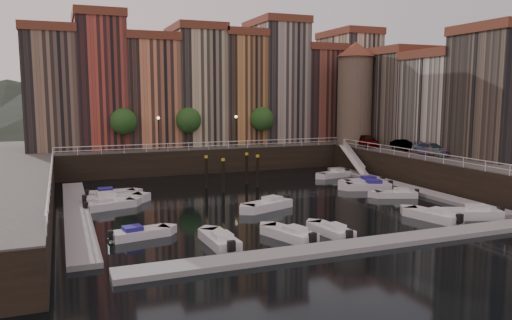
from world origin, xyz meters
name	(u,v)px	position (x,y,z in m)	size (l,w,h in m)	color
ground	(256,198)	(0.00, 0.00, 0.00)	(200.00, 200.00, 0.00)	black
quay_far	(190,153)	(0.00, 26.00, 1.50)	(80.00, 20.00, 3.00)	black
quay_right	(495,169)	(28.00, -2.00, 1.50)	(20.00, 36.00, 3.00)	black
dock_left	(77,213)	(-16.20, -1.00, 0.17)	(2.00, 28.00, 0.35)	gray
dock_right	(402,187)	(16.20, -1.00, 0.17)	(2.00, 28.00, 0.35)	gray
dock_near	(353,246)	(0.00, -17.00, 0.17)	(30.00, 2.00, 0.35)	gray
mountains	(127,101)	(1.72, 110.00, 7.92)	(145.00, 100.00, 18.00)	#2D382D
far_terrace	(216,86)	(3.31, 23.50, 10.95)	(48.70, 10.30, 17.50)	#806551
right_terrace	(450,97)	(26.50, 3.80, 9.56)	(9.30, 24.30, 14.00)	#6C6051
corner_tower	(355,92)	(20.00, 14.50, 10.19)	(5.20, 5.20, 13.80)	#6B5B4C
promenade_trees	(194,120)	(-1.33, 18.20, 6.58)	(21.20, 3.20, 5.20)	black
street_lamps	(198,126)	(-1.00, 17.20, 5.90)	(10.36, 0.36, 4.18)	black
railings	(239,153)	(0.00, 4.88, 3.79)	(36.08, 34.04, 0.52)	white
gangway	(353,158)	(17.10, 10.00, 1.92)	(2.78, 8.32, 3.73)	white
mooring_pilings	(234,173)	(-0.29, 5.65, 1.65)	(5.63, 4.03, 3.78)	black
boat_left_1	(139,233)	(-12.43, -9.55, 0.32)	(4.26, 2.17, 0.96)	silver
boat_left_2	(109,205)	(-13.48, 0.42, 0.34)	(4.51, 2.62, 1.01)	silver
boat_left_3	(113,199)	(-13.03, 2.39, 0.40)	(5.22, 2.15, 1.19)	silver
boat_left_4	(111,194)	(-12.92, 5.35, 0.35)	(4.53, 1.71, 1.04)	silver
boat_right_0	(471,213)	(13.11, -13.68, 0.39)	(5.16, 3.37, 1.16)	silver
boat_right_1	(397,194)	(12.76, -4.65, 0.32)	(4.20, 2.84, 0.95)	silver
boat_right_2	(369,186)	(12.53, -0.34, 0.38)	(4.96, 3.14, 1.12)	silver
boat_right_3	(364,182)	(13.48, 1.92, 0.35)	(4.68, 2.24, 1.05)	silver
boat_right_4	(334,174)	(13.23, 7.88, 0.34)	(4.54, 2.46, 1.02)	silver
boat_near_0	(220,240)	(-7.73, -13.18, 0.34)	(1.82, 4.49, 1.02)	silver
boat_near_1	(290,234)	(-2.83, -13.57, 0.34)	(2.95, 4.53, 1.02)	silver
boat_near_2	(331,230)	(0.33, -13.72, 0.32)	(2.04, 4.17, 0.94)	silver
boat_near_3	(434,215)	(9.92, -13.04, 0.37)	(2.80, 4.85, 1.09)	silver
car_a	(367,141)	(20.02, 11.22, 3.78)	(1.84, 4.57, 1.56)	gray
car_b	(404,146)	(21.59, 5.76, 3.65)	(1.37, 3.93, 1.30)	gray
car_c	(431,150)	(21.31, 0.71, 3.69)	(1.94, 4.77, 1.39)	gray
boat_extra_120	(268,205)	(-0.74, -4.76, 0.38)	(4.93, 3.29, 1.11)	silver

